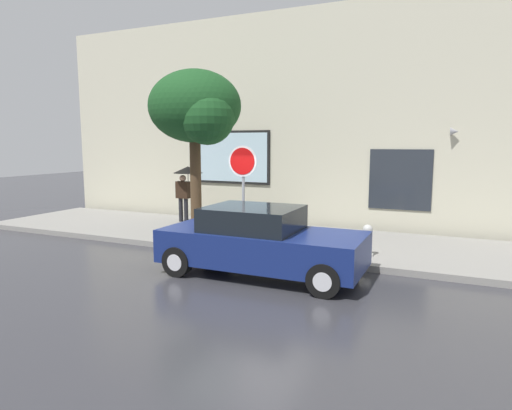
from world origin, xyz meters
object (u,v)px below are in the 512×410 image
Objects in this scene: parked_car at (260,242)px; stop_sign at (243,176)px; fire_hydrant at (367,241)px; pedestrian_with_umbrella at (186,178)px; street_tree at (197,110)px.

stop_sign is (-1.11, 1.46, 1.25)m from parked_car.
parked_car is at bearing -134.16° from fire_hydrant.
pedestrian_with_umbrella is at bearing 161.46° from fire_hydrant.
street_tree is (-2.71, 1.97, 2.95)m from parked_car.
stop_sign is at bearing -170.88° from fire_hydrant.
fire_hydrant is 0.29× the size of stop_sign.
street_tree reaches higher than pedestrian_with_umbrella.
parked_car is 2.72m from fire_hydrant.
fire_hydrant is 3.37m from stop_sign.
stop_sign is at bearing -37.88° from pedestrian_with_umbrella.
stop_sign is (-3.00, -0.48, 1.45)m from fire_hydrant.
parked_car is at bearing -35.95° from street_tree.
parked_car is 2.28× the size of pedestrian_with_umbrella.
stop_sign is at bearing -17.50° from street_tree.
fire_hydrant is 6.80m from pedestrian_with_umbrella.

